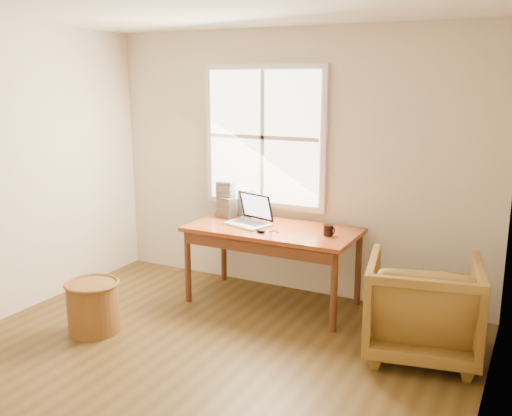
{
  "coord_description": "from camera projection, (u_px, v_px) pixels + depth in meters",
  "views": [
    {
      "loc": [
        2.23,
        -2.88,
        2.11
      ],
      "look_at": [
        -0.1,
        1.65,
        0.96
      ],
      "focal_mm": 40.0,
      "sensor_mm": 36.0,
      "label": 1
    }
  ],
  "objects": [
    {
      "name": "laptop",
      "position": [
        248.0,
        210.0,
        5.4
      ],
      "size": [
        0.51,
        0.52,
        0.3
      ],
      "primitive_type": null,
      "rotation": [
        0.0,
        0.0,
        -0.29
      ],
      "color": "#B5B7BD",
      "rests_on": "desk"
    },
    {
      "name": "cd_stack_a",
      "position": [
        246.0,
        202.0,
        5.84
      ],
      "size": [
        0.15,
        0.14,
        0.26
      ],
      "primitive_type": "cube",
      "rotation": [
        0.0,
        0.0,
        -0.22
      ],
      "color": "silver",
      "rests_on": "desk"
    },
    {
      "name": "cd_stack_b",
      "position": [
        229.0,
        207.0,
        5.74
      ],
      "size": [
        0.15,
        0.14,
        0.2
      ],
      "primitive_type": "cube",
      "rotation": [
        0.0,
        0.0,
        -0.25
      ],
      "color": "#2A292E",
      "rests_on": "desk"
    },
    {
      "name": "wicker_stool",
      "position": [
        93.0,
        308.0,
        4.84
      ],
      "size": [
        0.53,
        0.53,
        0.43
      ],
      "primitive_type": "cylinder",
      "rotation": [
        0.0,
        0.0,
        0.27
      ],
      "color": "brown",
      "rests_on": "room_shell"
    },
    {
      "name": "room_shell",
      "position": [
        165.0,
        201.0,
        3.82
      ],
      "size": [
        4.04,
        4.54,
        2.64
      ],
      "color": "#523C1C",
      "rests_on": "ground"
    },
    {
      "name": "mouse",
      "position": [
        261.0,
        231.0,
        5.18
      ],
      "size": [
        0.11,
        0.08,
        0.03
      ],
      "primitive_type": "ellipsoid",
      "rotation": [
        0.0,
        0.0,
        -0.18
      ],
      "color": "black",
      "rests_on": "desk"
    },
    {
      "name": "cd_stack_c",
      "position": [
        226.0,
        198.0,
        5.79
      ],
      "size": [
        0.18,
        0.16,
        0.36
      ],
      "primitive_type": "cube",
      "rotation": [
        0.0,
        0.0,
        0.17
      ],
      "color": "#9D9DAA",
      "rests_on": "desk"
    },
    {
      "name": "armchair",
      "position": [
        423.0,
        307.0,
        4.41
      ],
      "size": [
        0.99,
        1.01,
        0.78
      ],
      "primitive_type": "imported",
      "rotation": [
        0.0,
        0.0,
        3.34
      ],
      "color": "brown",
      "rests_on": "room_shell"
    },
    {
      "name": "coffee_mug",
      "position": [
        328.0,
        230.0,
        5.08
      ],
      "size": [
        0.11,
        0.11,
        0.1
      ],
      "primitive_type": "cylinder",
      "rotation": [
        0.0,
        0.0,
        0.38
      ],
      "color": "black",
      "rests_on": "desk"
    },
    {
      "name": "desk",
      "position": [
        273.0,
        230.0,
        5.36
      ],
      "size": [
        1.6,
        0.8,
        0.04
      ],
      "primitive_type": "cube",
      "color": "brown",
      "rests_on": "room_shell"
    },
    {
      "name": "cd_stack_d",
      "position": [
        250.0,
        208.0,
        5.76
      ],
      "size": [
        0.16,
        0.15,
        0.18
      ],
      "primitive_type": "cube",
      "rotation": [
        0.0,
        0.0,
        -0.2
      ],
      "color": "silver",
      "rests_on": "desk"
    }
  ]
}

